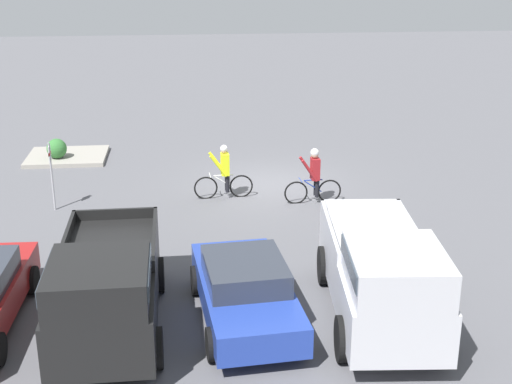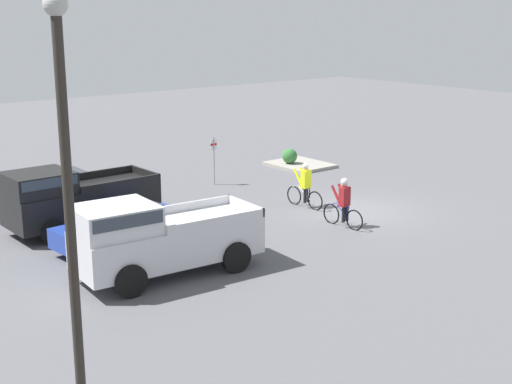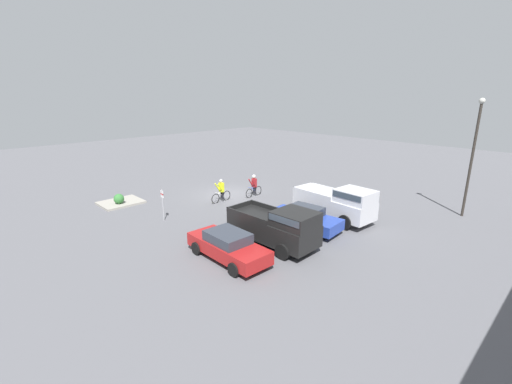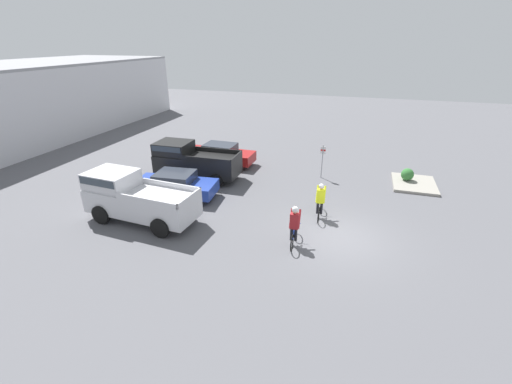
{
  "view_description": "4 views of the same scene",
  "coord_description": "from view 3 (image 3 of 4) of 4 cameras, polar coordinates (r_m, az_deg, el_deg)",
  "views": [
    {
      "loc": [
        2.65,
        22.11,
        7.62
      ],
      "look_at": [
        0.89,
        4.07,
        1.2
      ],
      "focal_mm": 50.0,
      "sensor_mm": 36.0,
      "label": 1
    },
    {
      "loc": [
        -17.54,
        18.92,
        7.22
      ],
      "look_at": [
        0.89,
        4.07,
        1.2
      ],
      "focal_mm": 50.0,
      "sensor_mm": 36.0,
      "label": 2
    },
    {
      "loc": [
        16.77,
        20.22,
        7.74
      ],
      "look_at": [
        0.89,
        4.07,
        1.2
      ],
      "focal_mm": 24.0,
      "sensor_mm": 36.0,
      "label": 3
    },
    {
      "loc": [
        -13.17,
        -0.3,
        7.83
      ],
      "look_at": [
        0.89,
        4.07,
        1.2
      ],
      "focal_mm": 24.0,
      "sensor_mm": 36.0,
      "label": 4
    }
  ],
  "objects": [
    {
      "name": "cyclist_1",
      "position": [
        26.56,
        -0.35,
        1.13
      ],
      "size": [
        1.78,
        0.47,
        1.75
      ],
      "color": "black",
      "rests_on": "ground_plane"
    },
    {
      "name": "sedan_1",
      "position": [
        16.67,
        -4.71,
        -8.89
      ],
      "size": [
        1.98,
        4.61,
        1.4
      ],
      "color": "maroon",
      "rests_on": "ground_plane"
    },
    {
      "name": "lamppost",
      "position": [
        25.35,
        32.49,
        5.91
      ],
      "size": [
        0.36,
        0.36,
        7.49
      ],
      "color": "#2D2823",
      "rests_on": "ground_plane"
    },
    {
      "name": "ground_plane",
      "position": [
        27.39,
        -4.63,
        -0.37
      ],
      "size": [
        80.0,
        80.0,
        0.0
      ],
      "primitive_type": "plane",
      "color": "#56565B"
    },
    {
      "name": "pickup_truck_1",
      "position": [
        17.87,
        3.57,
        -5.65
      ],
      "size": [
        2.25,
        5.07,
        2.17
      ],
      "color": "black",
      "rests_on": "ground_plane"
    },
    {
      "name": "pickup_truck_0",
      "position": [
        22.02,
        13.54,
        -1.71
      ],
      "size": [
        2.44,
        5.39,
        2.24
      ],
      "color": "silver",
      "rests_on": "ground_plane"
    },
    {
      "name": "curb_island",
      "position": [
        26.87,
        -21.59,
        -1.64
      ],
      "size": [
        2.85,
        2.37,
        0.15
      ],
      "primitive_type": "cube",
      "color": "gray",
      "rests_on": "ground_plane"
    },
    {
      "name": "shrub",
      "position": [
        26.29,
        -21.89,
        -1.06
      ],
      "size": [
        0.72,
        0.72,
        0.72
      ],
      "color": "#337033",
      "rests_on": "curb_island"
    },
    {
      "name": "cyclist_0",
      "position": [
        25.35,
        -5.83,
        0.24
      ],
      "size": [
        1.85,
        0.48,
        1.73
      ],
      "color": "black",
      "rests_on": "ground_plane"
    },
    {
      "name": "sedan_0",
      "position": [
        20.28,
        7.99,
        -4.35
      ],
      "size": [
        2.29,
        4.47,
        1.39
      ],
      "color": "#233D9E",
      "rests_on": "ground_plane"
    },
    {
      "name": "fire_lane_sign",
      "position": [
        22.06,
        -15.3,
        -1.57
      ],
      "size": [
        0.06,
        0.3,
        2.07
      ],
      "color": "#9E9EA3",
      "rests_on": "ground_plane"
    }
  ]
}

